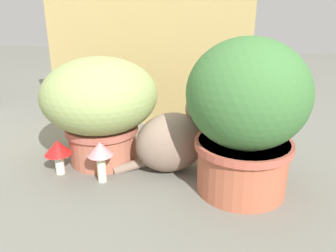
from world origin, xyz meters
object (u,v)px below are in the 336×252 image
at_px(mushroom_ornament_pink, 100,152).
at_px(mushroom_ornament_red, 58,150).
at_px(leafy_planter, 246,113).
at_px(cat, 176,139).
at_px(grass_planter, 100,104).

bearing_deg(mushroom_ornament_pink, mushroom_ornament_red, 170.01).
bearing_deg(mushroom_ornament_red, leafy_planter, -0.49).
relative_size(cat, mushroom_ornament_pink, 2.59).
bearing_deg(leafy_planter, grass_planter, 165.21).
bearing_deg(mushroom_ornament_red, grass_planter, 48.07).
distance_m(leafy_planter, cat, 0.30).
bearing_deg(mushroom_ornament_pink, leafy_planter, 2.96).
distance_m(cat, mushroom_ornament_red, 0.42).
distance_m(grass_planter, mushroom_ornament_red, 0.22).
height_order(leafy_planter, mushroom_ornament_red, leafy_planter).
bearing_deg(cat, leafy_planter, -24.46).
distance_m(grass_planter, mushroom_ornament_pink, 0.21).
height_order(leafy_planter, cat, leafy_planter).
height_order(grass_planter, leafy_planter, leafy_planter).
bearing_deg(leafy_planter, cat, 155.54).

